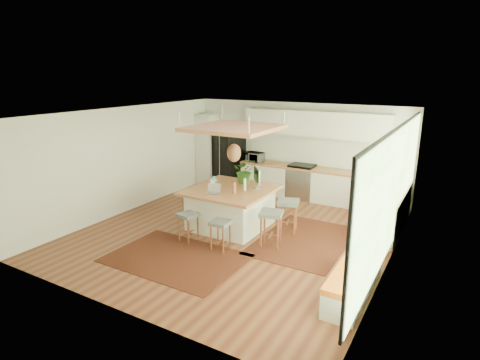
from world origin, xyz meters
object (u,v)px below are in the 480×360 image
Objects in this scene: fridge at (229,158)px; stool_near_left at (188,225)px; stool_near_right at (220,233)px; stool_right_front at (271,230)px; microwave at (255,156)px; island at (231,208)px; monitor at (257,177)px; laptop at (213,188)px; stool_left_side at (191,204)px; island_plant at (245,173)px; stool_right_back at (288,217)px.

stool_near_left is at bearing -50.59° from fridge.
stool_near_left reaches higher than stool_near_right.
microwave is at bearing 122.80° from stool_right_front.
monitor is (0.50, 0.33, 0.72)m from island.
laptop is (-1.43, -0.02, 0.70)m from stool_right_front.
microwave reaches higher than laptop.
island is 1.29m from stool_near_right.
stool_right_front is 1.50× the size of microwave.
laptop reaches higher than stool_right_front.
microwave is at bearing 84.51° from stool_left_side.
island_plant is at bearing -161.20° from monitor.
stool_left_side reaches higher than stool_near_right.
laptop is 1.08m from monitor.
fridge reaches higher than laptop.
stool_near_left is 0.84m from stool_near_right.
laptop is (-0.15, -0.52, 0.58)m from island.
stool_right_back is (0.82, 1.55, 0.00)m from stool_near_right.
stool_near_left is at bearing -70.77° from monitor.
stool_left_side is at bearing -119.67° from monitor.
fridge is at bearing 132.55° from stool_right_front.
laptop is (1.01, -0.52, 0.70)m from stool_left_side.
fridge is 0.96m from microwave.
island is 2.44× the size of stool_right_back.
laptop is (1.68, -3.40, 0.12)m from fridge.
laptop reaches higher than stool_left_side.
stool_near_left is 1.00× the size of stool_left_side.
stool_right_front is 2.47× the size of laptop.
laptop is at bearing -44.23° from fridge.
stool_right_front is 1.20× the size of stool_left_side.
island is 0.79m from laptop.
island is 6.02× the size of laptop.
stool_near_right is 1.06m from stool_right_front.
stool_near_left is 2.24m from stool_right_back.
microwave is at bearing 86.80° from laptop.
stool_near_left is at bearing -137.45° from stool_right_back.
stool_near_right is at bearing -117.85° from stool_right_back.
stool_right_back is (1.29, 0.35, -0.11)m from island.
monitor reaches higher than stool_right_back.
fridge is 3.01m from stool_left_side.
stool_right_back is 1.15m from monitor.
stool_left_side reaches higher than stool_near_left.
laptop reaches higher than stool_near_left.
stool_near_right is at bearing -41.03° from fridge.
stool_near_right is 1.17× the size of monitor.
island_plant reaches higher than stool_left_side.
island is 3.66× the size of microwave.
stool_near_right is 1.75m from stool_right_back.
island_plant reaches higher than microwave.
stool_right_back is 3.40m from microwave.
stool_near_right is 2.03m from island_plant.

